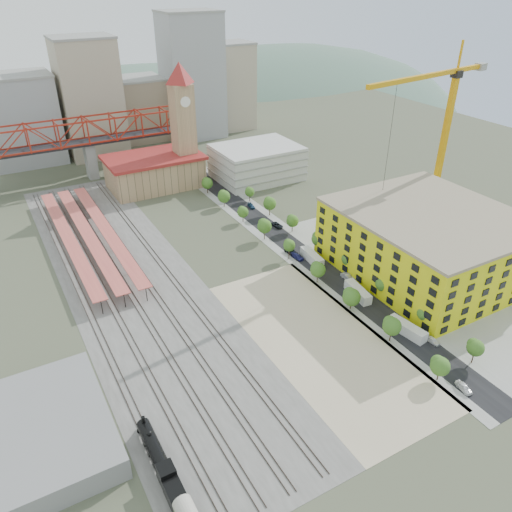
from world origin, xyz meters
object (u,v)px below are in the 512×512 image
construction_building (428,242)px  site_trailer_b (358,292)px  tower_crane (442,119)px  locomotive (160,461)px  site_trailer_d (312,257)px  clock_tower (182,114)px  car_0 (464,388)px  site_trailer_a (407,329)px  site_trailer_c (358,292)px

construction_building → site_trailer_b: 27.27m
tower_crane → site_trailer_b: tower_crane is taller
locomotive → tower_crane: bearing=23.3°
tower_crane → site_trailer_b: 65.67m
site_trailer_d → clock_tower: bearing=101.3°
locomotive → car_0: size_ratio=5.30×
locomotive → site_trailer_a: 66.35m
construction_building → car_0: (-29.00, -40.00, -8.70)m
construction_building → car_0: 50.17m
tower_crane → site_trailer_c: 65.64m
construction_building → tower_crane: bearing=44.6°
site_trailer_b → tower_crane: bearing=33.7°
clock_tower → car_0: (5.00, -139.99, -27.98)m
site_trailer_c → car_0: bearing=-87.2°
site_trailer_c → site_trailer_a: bearing=-82.8°
site_trailer_d → construction_building: bearing=-32.7°
clock_tower → site_trailer_c: (8.00, -101.28, -27.32)m
tower_crane → site_trailer_c: size_ratio=5.94×
locomotive → tower_crane: tower_crane is taller
tower_crane → site_trailer_d: size_ratio=5.78×
site_trailer_b → car_0: site_trailer_b is taller
locomotive → clock_tower: bearing=65.4°
car_0 → locomotive: bearing=176.3°
site_trailer_a → site_trailer_b: site_trailer_a is taller
site_trailer_a → construction_building: bearing=28.8°
construction_building → locomotive: (-92.00, -26.67, -7.34)m
tower_crane → site_trailer_b: (-49.53, -24.45, -35.51)m
site_trailer_d → car_0: size_ratio=2.46×
locomotive → site_trailer_b: (66.00, 25.42, -0.77)m
site_trailer_a → car_0: site_trailer_a is taller
site_trailer_a → tower_crane: bearing=32.4°
site_trailer_d → car_0: site_trailer_d is taller
construction_building → site_trailer_d: 34.07m
site_trailer_b → clock_tower: bearing=102.0°
site_trailer_c → site_trailer_d: 21.81m
locomotive → site_trailer_b: size_ratio=2.34×
construction_building → locomotive: bearing=-163.8°
locomotive → site_trailer_a: (66.00, 6.79, -0.66)m
site_trailer_b → site_trailer_c: site_trailer_c is taller
construction_building → site_trailer_b: (-26.00, -1.25, -8.11)m
clock_tower → site_trailer_c: size_ratio=5.18×
car_0 → site_trailer_c: bearing=93.8°
construction_building → site_trailer_c: 27.24m
site_trailer_a → car_0: size_ratio=2.45×
site_trailer_a → site_trailer_d: bearing=81.4°
car_0 → site_trailer_d: bearing=95.4°
clock_tower → construction_building: clock_tower is taller
clock_tower → site_trailer_a: size_ratio=5.06×
site_trailer_a → car_0: (-3.00, -20.12, -0.69)m
tower_crane → car_0: size_ratio=14.23×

